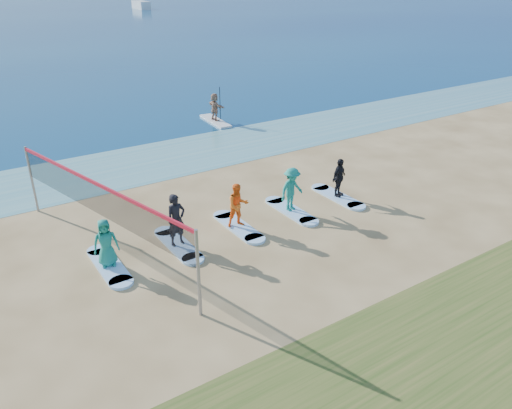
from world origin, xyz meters
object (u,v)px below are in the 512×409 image
paddleboarder (215,107)px  surfboard_3 (291,211)px  student_0 (106,243)px  student_4 (339,178)px  boat_offshore_b (141,9)px  student_2 (238,205)px  surfboard_0 (109,266)px  surfboard_4 (338,197)px  volleyball_net (97,199)px  student_1 (176,220)px  surfboard_1 (178,245)px  student_3 (292,189)px  paddleboard (215,121)px  surfboard_2 (238,227)px

paddleboarder → surfboard_3: size_ratio=0.71×
student_0 → student_4: size_ratio=0.99×
student_0 → boat_offshore_b: bearing=79.9°
student_2 → surfboard_3: 2.42m
surfboard_0 → surfboard_4: 9.10m
volleyball_net → paddleboarder: volleyball_net is taller
volleyball_net → student_2: 4.60m
boat_offshore_b → surfboard_0: (-39.89, -98.26, 0.04)m
volleyball_net → surfboard_0: size_ratio=4.01×
volleyball_net → boat_offshore_b: size_ratio=1.34×
student_0 → surfboard_4: size_ratio=0.68×
student_2 → surfboard_4: student_2 is taller
volleyball_net → student_1: (2.13, -0.83, -0.95)m
student_0 → surfboard_1: 2.41m
surfboard_3 → student_3: bearing=0.0°
surfboard_0 → student_2: student_2 is taller
student_4 → student_3: bearing=161.0°
student_1 → paddleboarder: bearing=50.8°
paddleboard → student_4: bearing=-91.2°
surfboard_2 → student_3: (2.27, 0.00, 0.86)m
student_4 → surfboard_1: bearing=161.0°
surfboard_0 → student_0: size_ratio=1.47×
surfboard_4 → student_2: bearing=180.0°
paddleboard → student_4: size_ratio=1.98×
surfboard_0 → student_0: bearing=0.0°
student_3 → surfboard_1: bearing=168.8°
surfboard_3 → surfboard_1: bearing=180.0°
surfboard_4 → student_4: 0.80m
student_3 → surfboard_2: bearing=168.8°
paddleboard → surfboard_0: paddleboard is taller
student_0 → surfboard_1: bearing=12.0°
paddleboard → boat_offshore_b: bearing=75.5°
student_0 → student_1: (2.27, 0.00, 0.12)m
surfboard_3 → surfboard_4: 2.27m
surfboard_0 → student_2: 4.62m
student_2 → paddleboard: bearing=75.7°
student_1 → surfboard_2: student_1 is taller
student_3 → student_4: (2.27, 0.00, -0.06)m
surfboard_1 → surfboard_3: same height
student_2 → surfboard_3: (2.27, 0.00, -0.82)m
volleyball_net → student_3: 6.80m
volleyball_net → boat_offshore_b: volleyball_net is taller
student_0 → student_4: (9.10, 0.00, 0.01)m
student_3 → student_4: bearing=-11.2°
surfboard_2 → surfboard_4: bearing=0.0°
student_0 → student_2: bearing=12.0°
student_1 → surfboard_1: bearing=0.0°
student_0 → student_4: 9.10m
surfboard_1 → surfboard_3: size_ratio=1.00×
boat_offshore_b → student_2: size_ratio=4.25×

